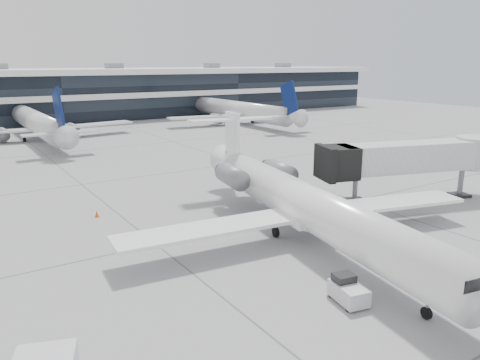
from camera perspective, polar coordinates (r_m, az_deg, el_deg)
ground at (r=38.82m, az=3.58°, el=-4.83°), size 220.00×220.00×0.00m
terminal at (r=113.85m, az=-21.99°, el=9.31°), size 170.00×22.00×10.00m
bg_jet_center at (r=86.53m, az=-23.32°, el=4.62°), size 32.00×40.00×9.60m
bg_jet_right at (r=100.99m, az=-0.31°, el=6.98°), size 32.00×40.00×9.60m
regional_jet at (r=33.99m, az=8.03°, el=-2.91°), size 27.60×34.42×7.97m
jet_bridge at (r=46.05m, az=21.06°, el=2.65°), size 17.58×8.10×5.74m
baggage_tug at (r=26.58m, az=13.02°, el=-13.02°), size 1.72×2.45×1.42m
traffic_cone at (r=41.11m, az=-17.06°, el=-3.98°), size 0.40×0.40×0.55m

